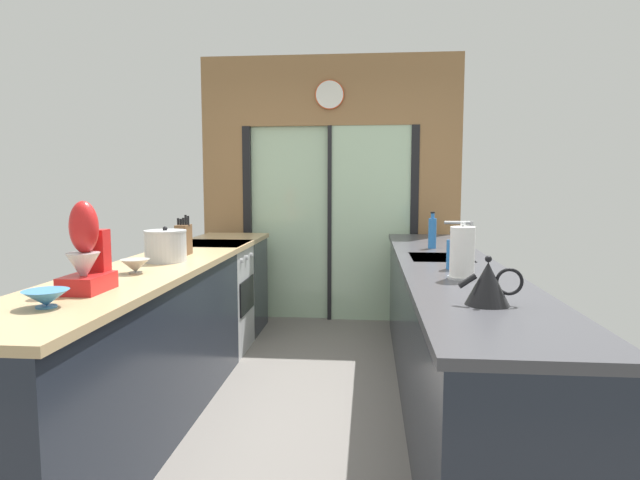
% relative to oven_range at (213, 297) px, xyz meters
% --- Properties ---
extents(ground_plane, '(5.04, 7.60, 0.02)m').
position_rel_oven_range_xyz_m(ground_plane, '(0.91, -0.65, -0.47)').
color(ground_plane, slate).
extents(back_wall_unit, '(2.64, 0.12, 2.70)m').
position_rel_oven_range_xyz_m(back_wall_unit, '(0.91, 1.15, 1.07)').
color(back_wall_unit, olive).
rests_on(back_wall_unit, ground_plane).
extents(left_counter_run, '(0.62, 3.80, 0.92)m').
position_rel_oven_range_xyz_m(left_counter_run, '(-0.00, -1.12, 0.01)').
color(left_counter_run, '#1E232D').
rests_on(left_counter_run, ground_plane).
extents(right_counter_run, '(0.62, 3.80, 0.92)m').
position_rel_oven_range_xyz_m(right_counter_run, '(1.82, -0.95, 0.01)').
color(right_counter_run, '#1E232D').
rests_on(right_counter_run, ground_plane).
extents(sink_faucet, '(0.19, 0.02, 0.25)m').
position_rel_oven_range_xyz_m(sink_faucet, '(1.96, -0.70, 0.63)').
color(sink_faucet, '#B7BABC').
rests_on(sink_faucet, right_counter_run).
extents(oven_range, '(0.60, 0.60, 0.92)m').
position_rel_oven_range_xyz_m(oven_range, '(0.00, 0.00, 0.00)').
color(oven_range, '#B7BABC').
rests_on(oven_range, ground_plane).
extents(mixing_bowl_near, '(0.18, 0.18, 0.07)m').
position_rel_oven_range_xyz_m(mixing_bowl_near, '(0.02, -2.36, 0.50)').
color(mixing_bowl_near, teal).
rests_on(mixing_bowl_near, left_counter_run).
extents(mixing_bowl_far, '(0.16, 0.16, 0.08)m').
position_rel_oven_range_xyz_m(mixing_bowl_far, '(0.02, -1.53, 0.51)').
color(mixing_bowl_far, gray).
rests_on(mixing_bowl_far, left_counter_run).
extents(knife_block, '(0.09, 0.14, 0.28)m').
position_rel_oven_range_xyz_m(knife_block, '(0.02, -0.74, 0.57)').
color(knife_block, brown).
rests_on(knife_block, left_counter_run).
extents(stand_mixer, '(0.17, 0.27, 0.42)m').
position_rel_oven_range_xyz_m(stand_mixer, '(0.02, -2.03, 0.63)').
color(stand_mixer, red).
rests_on(stand_mixer, left_counter_run).
extents(stock_pot, '(0.27, 0.27, 0.23)m').
position_rel_oven_range_xyz_m(stock_pot, '(0.02, -1.07, 0.57)').
color(stock_pot, '#B7BABC').
rests_on(stock_pot, left_counter_run).
extents(kettle, '(0.26, 0.18, 0.20)m').
position_rel_oven_range_xyz_m(kettle, '(1.80, -2.15, 0.55)').
color(kettle, black).
rests_on(kettle, right_counter_run).
extents(soap_bottle_near, '(0.07, 0.07, 0.22)m').
position_rel_oven_range_xyz_m(soap_bottle_near, '(1.80, -1.21, 0.56)').
color(soap_bottle_near, '#286BB7').
rests_on(soap_bottle_near, right_counter_run).
extents(soap_bottle_far, '(0.06, 0.06, 0.28)m').
position_rel_oven_range_xyz_m(soap_bottle_far, '(1.80, -0.20, 0.59)').
color(soap_bottle_far, '#286BB7').
rests_on(soap_bottle_far, right_counter_run).
extents(paper_towel_roll, '(0.15, 0.15, 0.30)m').
position_rel_oven_range_xyz_m(paper_towel_roll, '(1.80, -1.53, 0.60)').
color(paper_towel_roll, '#B7BABC').
rests_on(paper_towel_roll, right_counter_run).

